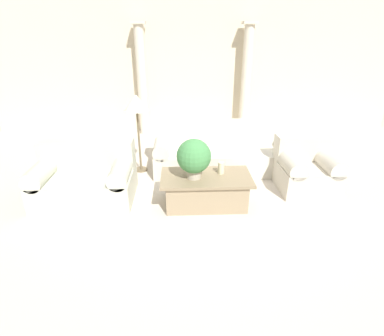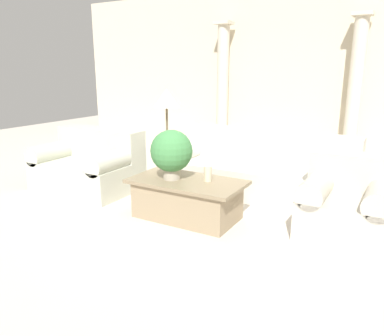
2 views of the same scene
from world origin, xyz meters
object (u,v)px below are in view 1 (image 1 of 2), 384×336
floor_lamp (136,106)px  armchair (305,167)px  coffee_table (206,190)px  sofa_long (223,151)px  loveseat (86,177)px  potted_plant (194,157)px

floor_lamp → armchair: (2.74, -0.76, -0.85)m
coffee_table → floor_lamp: (-1.09, 1.24, 0.96)m
floor_lamp → coffee_table: bearing=-48.7°
sofa_long → floor_lamp: (-1.51, -0.05, 0.86)m
loveseat → armchair: (3.43, 0.20, -0.00)m
sofa_long → floor_lamp: size_ratio=1.80×
sofa_long → floor_lamp: 1.73m
loveseat → armchair: loveseat is taller
loveseat → potted_plant: (1.61, -0.32, 0.42)m
coffee_table → potted_plant: (-0.18, -0.04, 0.54)m
coffee_table → floor_lamp: size_ratio=0.93×
potted_plant → floor_lamp: 1.63m
sofa_long → coffee_table: (-0.42, -1.29, -0.10)m
armchair → loveseat: bearing=-176.6°
potted_plant → floor_lamp: floor_lamp is taller
coffee_table → floor_lamp: bearing=131.3°
potted_plant → armchair: (1.82, 0.52, -0.42)m
coffee_table → potted_plant: 0.57m
loveseat → potted_plant: 1.69m
coffee_table → armchair: bearing=16.4°
loveseat → armchair: bearing=3.4°
coffee_table → floor_lamp: floor_lamp is taller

